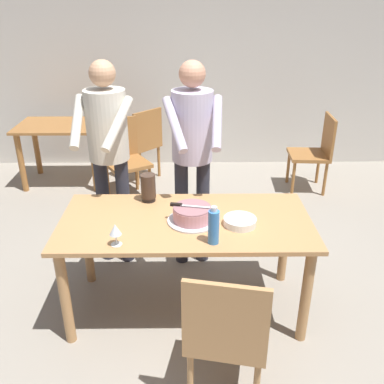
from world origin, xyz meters
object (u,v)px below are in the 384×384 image
at_px(person_cutting_cake, 192,145).
at_px(person_standing_beside, 108,144).
at_px(background_table, 61,137).
at_px(background_chair_0, 315,150).
at_px(water_bottle, 214,226).
at_px(hurricane_lamp, 148,188).
at_px(background_chair_2, 124,156).
at_px(main_dining_table, 186,233).
at_px(plate_stack, 240,221).
at_px(background_chair_1, 142,141).
at_px(cake_knife, 182,205).
at_px(cake_on_platter, 192,215).
at_px(chair_near_side, 227,331).
at_px(wine_glass_near, 115,230).

bearing_deg(person_cutting_cake, person_standing_beside, 177.42).
xyz_separation_m(background_table, background_chair_0, (3.02, -0.26, -0.09)).
height_order(water_bottle, hurricane_lamp, water_bottle).
height_order(background_chair_0, background_chair_2, same).
distance_m(water_bottle, hurricane_lamp, 0.74).
distance_m(main_dining_table, plate_stack, 0.39).
relative_size(hurricane_lamp, background_table, 0.21).
bearing_deg(main_dining_table, background_chair_2, 109.79).
distance_m(plate_stack, background_chair_0, 2.49).
bearing_deg(background_chair_1, cake_knife, -77.96).
bearing_deg(main_dining_table, cake_knife, -158.55).
xyz_separation_m(cake_on_platter, cake_knife, (-0.07, 0.01, 0.06)).
relative_size(person_cutting_cake, background_chair_1, 1.91).
bearing_deg(chair_near_side, cake_knife, 107.82).
bearing_deg(background_chair_2, chair_near_side, -71.31).
bearing_deg(plate_stack, main_dining_table, 168.53).
xyz_separation_m(cake_on_platter, background_table, (-1.55, 2.40, -0.22)).
bearing_deg(background_chair_0, water_bottle, -118.99).
bearing_deg(chair_near_side, hurricane_lamp, 114.75).
xyz_separation_m(hurricane_lamp, background_chair_1, (-0.28, 2.17, -0.37)).
bearing_deg(chair_near_side, person_cutting_cake, 96.90).
height_order(background_table, background_chair_0, background_chair_0).
xyz_separation_m(cake_on_platter, hurricane_lamp, (-0.32, 0.32, 0.06)).
bearing_deg(person_cutting_cake, chair_near_side, -83.10).
distance_m(main_dining_table, hurricane_lamp, 0.46).
height_order(wine_glass_near, chair_near_side, chair_near_side).
bearing_deg(water_bottle, background_table, 122.18).
xyz_separation_m(cake_on_platter, person_standing_beside, (-0.66, 0.67, 0.27)).
bearing_deg(water_bottle, chair_near_side, -84.07).
height_order(wine_glass_near, person_standing_beside, person_standing_beside).
bearing_deg(wine_glass_near, cake_on_platter, 31.53).
height_order(hurricane_lamp, background_chair_1, hurricane_lamp).
height_order(plate_stack, wine_glass_near, wine_glass_near).
height_order(wine_glass_near, hurricane_lamp, hurricane_lamp).
bearing_deg(person_standing_beside, hurricane_lamp, -46.35).
bearing_deg(cake_knife, person_standing_beside, 131.63).
height_order(cake_on_platter, cake_knife, cake_knife).
distance_m(person_standing_beside, background_table, 2.00).
bearing_deg(background_chair_1, cake_on_platter, -76.48).
relative_size(person_cutting_cake, background_table, 1.72).
bearing_deg(plate_stack, person_cutting_cake, 114.03).
xyz_separation_m(plate_stack, wine_glass_near, (-0.79, -0.24, 0.08)).
relative_size(cake_knife, person_standing_beside, 0.16).
bearing_deg(wine_glass_near, chair_near_side, -36.08).
relative_size(background_table, background_chair_1, 1.11).
xyz_separation_m(wine_glass_near, hurricane_lamp, (0.15, 0.61, 0.00)).
xyz_separation_m(cake_knife, water_bottle, (0.20, -0.28, -0.00)).
relative_size(background_table, background_chair_0, 1.11).
bearing_deg(chair_near_side, cake_on_platter, 103.20).
distance_m(main_dining_table, wine_glass_near, 0.57).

